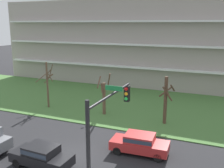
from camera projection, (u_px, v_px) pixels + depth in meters
ground at (69, 156)px, 19.81m from camera, size 160.00×160.00×0.00m
grass_lawn_strip at (130, 104)px, 32.36m from camera, size 80.00×16.00×0.08m
apartment_building at (160, 42)px, 44.23m from camera, size 51.63×14.81×13.38m
tree_far_left at (48, 83)px, 30.57m from camera, size 1.91×1.87×5.43m
tree_left at (104, 96)px, 28.31m from camera, size 1.56×1.53×4.68m
tree_center at (166, 99)px, 25.51m from camera, size 1.55×1.54×4.80m
sedan_red_near_left at (140, 143)px, 20.03m from camera, size 4.49×2.04×1.57m
sedan_black_center_right at (42, 155)px, 18.16m from camera, size 4.46×1.94×1.57m
traffic_signal_mast at (105, 136)px, 12.28m from camera, size 0.90×5.06×6.83m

